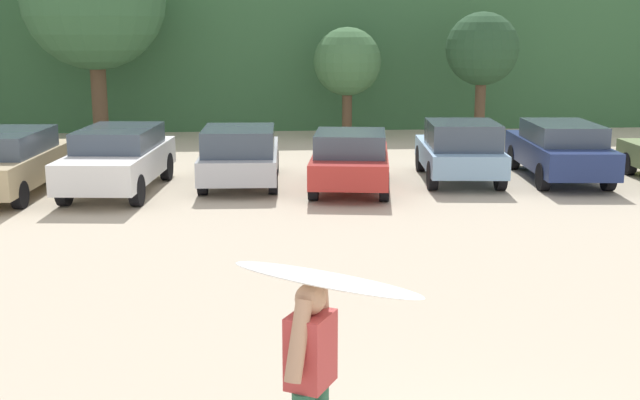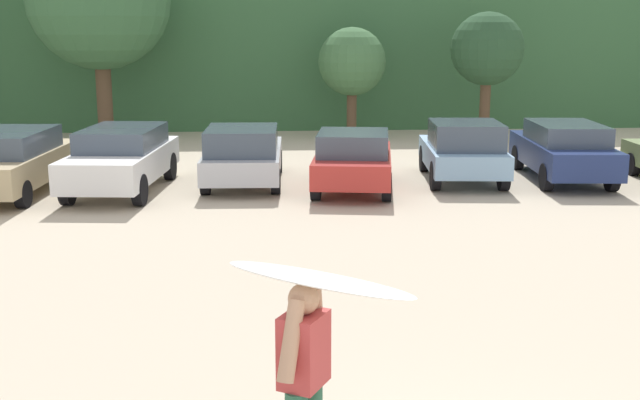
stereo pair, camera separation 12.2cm
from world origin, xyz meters
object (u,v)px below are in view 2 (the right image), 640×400
(surfboard_white, at_px, (317,279))
(parked_car_silver, at_px, (243,154))
(parked_car_white, at_px, (122,157))
(person_adult, at_px, (304,368))
(parked_car_navy, at_px, (563,149))
(parked_car_sky_blue, at_px, (463,150))
(parked_car_red, at_px, (353,159))
(parked_car_tan, at_px, (9,160))

(surfboard_white, bearing_deg, parked_car_silver, -48.40)
(parked_car_white, distance_m, person_adult, 13.19)
(parked_car_navy, bearing_deg, parked_car_white, 98.14)
(parked_car_white, bearing_deg, parked_car_sky_blue, -79.98)
(parked_car_red, xyz_separation_m, person_adult, (-1.82, -12.42, 0.24))
(parked_car_red, bearing_deg, parked_car_tan, 97.41)
(person_adult, bearing_deg, parked_car_red, -69.38)
(parked_car_white, height_order, parked_car_silver, parked_car_white)
(parked_car_silver, xyz_separation_m, parked_car_sky_blue, (5.57, -0.04, 0.05))
(parked_car_white, relative_size, parked_car_silver, 1.07)
(parked_car_sky_blue, height_order, person_adult, person_adult)
(parked_car_silver, distance_m, parked_car_sky_blue, 5.57)
(parked_car_silver, xyz_separation_m, surfboard_white, (0.96, -13.32, 1.03))
(parked_car_silver, relative_size, surfboard_white, 2.52)
(parked_car_silver, distance_m, parked_car_navy, 8.20)
(parked_car_white, bearing_deg, parked_car_red, -86.58)
(parked_car_navy, relative_size, surfboard_white, 2.60)
(parked_car_silver, height_order, parked_car_navy, parked_car_navy)
(parked_car_navy, bearing_deg, parked_car_sky_blue, 95.37)
(parked_car_white, relative_size, parked_car_red, 1.13)
(parked_car_white, height_order, surfboard_white, surfboard_white)
(parked_car_sky_blue, bearing_deg, parked_car_navy, -84.02)
(parked_car_tan, relative_size, surfboard_white, 2.73)
(parked_car_silver, distance_m, person_adult, 13.34)
(parked_car_navy, xyz_separation_m, surfboard_white, (-7.24, -13.31, 0.99))
(parked_car_tan, distance_m, parked_car_white, 2.63)
(parked_car_navy, bearing_deg, parked_car_silver, 94.72)
(parked_car_tan, relative_size, person_adult, 2.79)
(parked_car_sky_blue, distance_m, parked_car_navy, 2.63)
(parked_car_sky_blue, distance_m, person_adult, 14.09)
(parked_car_red, bearing_deg, surfboard_white, -179.38)
(person_adult, bearing_deg, surfboard_white, -157.62)
(parked_car_sky_blue, height_order, parked_car_navy, parked_car_sky_blue)
(parked_car_silver, bearing_deg, parked_car_red, -106.42)
(parked_car_navy, bearing_deg, parked_car_red, 103.83)
(parked_car_red, bearing_deg, parked_car_sky_blue, -65.21)
(parked_car_sky_blue, xyz_separation_m, surfboard_white, (-4.62, -13.28, 0.98))
(person_adult, bearing_deg, parked_car_sky_blue, -80.64)
(parked_car_white, distance_m, parked_car_sky_blue, 8.47)
(parked_car_white, relative_size, person_adult, 2.75)
(parked_car_white, height_order, parked_car_navy, parked_car_white)
(parked_car_silver, relative_size, parked_car_sky_blue, 1.10)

